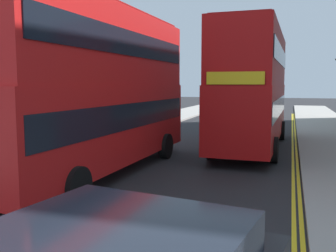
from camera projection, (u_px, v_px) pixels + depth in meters
name	position (u px, v px, depth m)	size (l,w,h in m)	color
sidewalk_left	(64.00, 146.00, 18.83)	(4.00, 80.00, 0.14)	#9E9991
kerb_line_outer	(298.00, 171.00, 13.62)	(0.10, 56.00, 0.01)	yellow
kerb_line_inner	(293.00, 171.00, 13.67)	(0.10, 56.00, 0.01)	yellow
double_decker_bus_away	(98.00, 86.00, 12.89)	(2.99, 10.86, 5.64)	red
double_decker_bus_oncoming	(253.00, 85.00, 18.23)	(2.95, 10.85, 5.64)	#B20F0F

